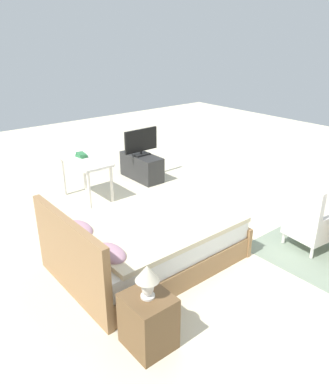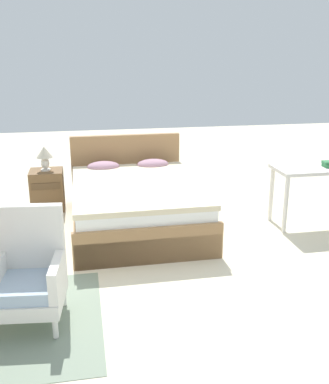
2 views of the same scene
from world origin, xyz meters
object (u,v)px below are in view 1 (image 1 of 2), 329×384
Objects in this scene: tv_stand at (142,167)px; tv_flatscreen at (141,142)px; table_lamp at (147,277)px; book_stack at (81,155)px; bed at (145,242)px; armchair_by_window_right at (309,222)px; vanity_desk at (85,166)px; nightstand at (148,321)px.

tv_flatscreen reaches higher than tv_stand.
table_lamp is 0.44× the size of tv_flatscreen.
book_stack is at bearing -19.06° from table_lamp.
bed is 2.45m from book_stack.
table_lamp is (-1.12, 0.80, 0.47)m from bed.
table_lamp is (-0.03, 2.71, 0.38)m from armchair_by_window_right.
tv_flatscreen is at bearing -79.10° from vanity_desk.
book_stack is (0.17, -0.03, 0.15)m from vanity_desk.
bed is 2.25m from vanity_desk.
book_stack is (-0.08, 1.33, 0.53)m from tv_stand.
tv_flatscreen is (3.57, -2.53, -0.00)m from table_lamp.
bed is at bearing 170.26° from vanity_desk.
tv_stand is at bearing -35.32° from table_lamp.
tv_flatscreen reaches higher than bed.
table_lamp is 4.38m from tv_flatscreen.
bed is at bearing -35.52° from nightstand.
vanity_desk is at bearing 100.90° from tv_flatscreen.
armchair_by_window_right is at bearing -156.45° from book_stack.
armchair_by_window_right is at bearing -119.59° from bed.
nightstand is (-0.03, 2.71, -0.11)m from armchair_by_window_right.
bed is at bearing 144.78° from tv_stand.
armchair_by_window_right is 1.68× the size of nightstand.
table_lamp reaches higher than book_stack.
armchair_by_window_right is at bearing -89.34° from table_lamp.
table_lamp is 0.32× the size of vanity_desk.
tv_stand is 1.43m from vanity_desk.
tv_stand is (3.54, 0.18, -0.14)m from armchair_by_window_right.
bed is 2.39× the size of armchair_by_window_right.
armchair_by_window_right reaches higher than book_stack.
bed is at bearing 144.81° from tv_flatscreen.
book_stack is at bearing -9.57° from vanity_desk.
tv_flatscreen is at bearing 1.50° from tv_stand.
vanity_desk is (3.31, -1.18, -0.13)m from table_lamp.
book_stack reaches higher than vanity_desk.
tv_flatscreen reaches higher than nightstand.
tv_stand is (2.45, -1.73, -0.05)m from bed.
vanity_desk is at bearing -19.52° from nightstand.
armchair_by_window_right is at bearing -89.34° from nightstand.
book_stack reaches higher than tv_stand.
tv_flatscreen is 3.32× the size of book_stack.
armchair_by_window_right reaches higher than tv_stand.
tv_stand is at bearing -79.20° from vanity_desk.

